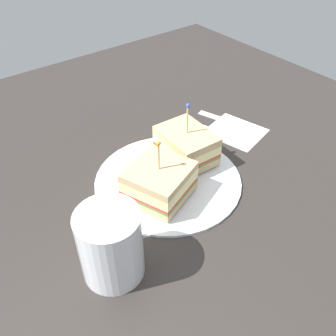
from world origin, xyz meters
TOP-DOWN VIEW (x-y plane):
  - ground_plane at (0.00, 0.00)cm, footprint 108.28×108.28cm
  - plate at (0.00, 0.00)cm, footprint 24.10×24.10cm
  - sandwich_half_front at (-2.22, 3.45)cm, footprint 11.23×11.45cm
  - sandwich_half_back at (2.20, -5.70)cm, footprint 10.14×7.86cm
  - drink_glass at (-9.20, 16.09)cm, footprint 7.92×7.92cm
  - napkin at (3.18, -19.33)cm, footprint 12.09×11.35cm
  - fork at (6.25, -15.58)cm, footprint 12.14×5.61cm
  - knife at (7.21, -20.50)cm, footprint 13.41×5.37cm

SIDE VIEW (x-z plane):
  - ground_plane at x=0.00cm, z-range -2.00..0.00cm
  - napkin at x=3.18cm, z-range 0.00..0.15cm
  - knife at x=7.21cm, z-range 0.00..0.35cm
  - fork at x=6.25cm, z-range 0.00..0.35cm
  - plate at x=0.00cm, z-range 0.00..0.81cm
  - sandwich_half_front at x=-2.22cm, z-range -1.64..8.44cm
  - sandwich_half_back at x=2.20cm, z-range -1.90..8.87cm
  - drink_glass at x=-9.20cm, z-range -0.51..9.58cm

